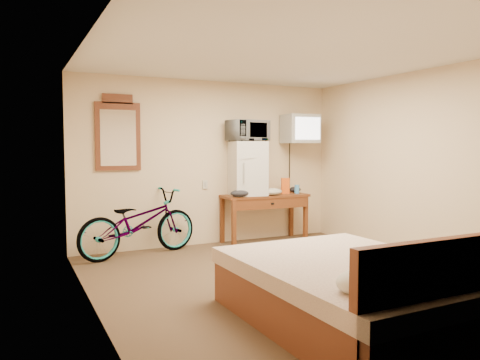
{
  "coord_description": "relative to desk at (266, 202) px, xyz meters",
  "views": [
    {
      "loc": [
        -2.76,
        -4.37,
        1.49
      ],
      "look_at": [
        -0.22,
        0.79,
        1.09
      ],
      "focal_mm": 35.0,
      "sensor_mm": 36.0,
      "label": 1
    }
  ],
  "objects": [
    {
      "name": "snack_bag",
      "position": [
        0.37,
        0.02,
        0.24
      ],
      "size": [
        0.14,
        0.11,
        0.25
      ],
      "primitive_type": "cube",
      "rotation": [
        0.0,
        0.0,
        -0.31
      ],
      "color": "#E95914",
      "rests_on": "desk"
    },
    {
      "name": "crt_television",
      "position": [
        0.64,
        0.02,
        1.16
      ],
      "size": [
        0.56,
        0.62,
        0.46
      ],
      "color": "black",
      "rests_on": "room"
    },
    {
      "name": "blue_cup",
      "position": [
        0.55,
        -0.05,
        0.19
      ],
      "size": [
        0.08,
        0.08,
        0.14
      ],
      "primitive_type": "cylinder",
      "color": "#4394E5",
      "rests_on": "desk"
    },
    {
      "name": "wall_mirror",
      "position": [
        -2.22,
        0.27,
        1.05
      ],
      "size": [
        0.63,
        0.04,
        1.06
      ],
      "color": "brown",
      "rests_on": "room"
    },
    {
      "name": "desk",
      "position": [
        0.0,
        0.0,
        0.0
      ],
      "size": [
        1.39,
        0.59,
        0.75
      ],
      "color": "brown",
      "rests_on": "floor"
    },
    {
      "name": "room",
      "position": [
        -0.83,
        -2.0,
        0.62
      ],
      "size": [
        4.6,
        4.64,
        2.5
      ],
      "color": "#513928",
      "rests_on": "ground"
    },
    {
      "name": "bicycle",
      "position": [
        -2.03,
        -0.05,
        -0.17
      ],
      "size": [
        1.84,
        1.0,
        0.92
      ],
      "primitive_type": "imported",
      "rotation": [
        0.0,
        0.0,
        1.81
      ],
      "color": "black",
      "rests_on": "floor"
    },
    {
      "name": "cloth_dark_b",
      "position": [
        0.62,
        0.12,
        0.16
      ],
      "size": [
        0.2,
        0.17,
        0.09
      ],
      "primitive_type": "ellipsoid",
      "color": "black",
      "rests_on": "desk"
    },
    {
      "name": "cloth_dark_a",
      "position": [
        -0.52,
        -0.14,
        0.17
      ],
      "size": [
        0.29,
        0.22,
        0.11
      ],
      "primitive_type": "ellipsoid",
      "color": "black",
      "rests_on": "desk"
    },
    {
      "name": "microwave",
      "position": [
        -0.3,
        0.04,
        1.11
      ],
      "size": [
        0.65,
        0.5,
        0.32
      ],
      "primitive_type": "imported",
      "rotation": [
        0.0,
        0.0,
        0.2
      ],
      "color": "silver",
      "rests_on": "mini_fridge"
    },
    {
      "name": "bed",
      "position": [
        -1.0,
        -3.37,
        -0.34
      ],
      "size": [
        1.69,
        2.22,
        0.9
      ],
      "color": "brown",
      "rests_on": "floor"
    },
    {
      "name": "mini_fridge",
      "position": [
        -0.3,
        0.04,
        0.53
      ],
      "size": [
        0.57,
        0.55,
        0.83
      ],
      "color": "silver",
      "rests_on": "desk"
    },
    {
      "name": "cloth_cream",
      "position": [
        0.03,
        -0.12,
        0.17
      ],
      "size": [
        0.36,
        0.27,
        0.11
      ],
      "primitive_type": "ellipsoid",
      "color": "beige",
      "rests_on": "desk"
    }
  ]
}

